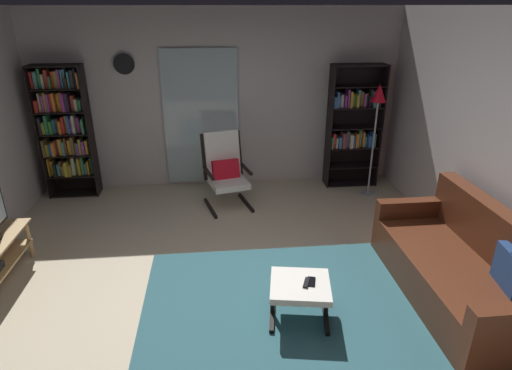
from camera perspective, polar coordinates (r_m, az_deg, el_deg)
name	(u,v)px	position (r m, az deg, el deg)	size (l,w,h in m)	color
ground_plane	(229,295)	(4.23, -3.70, -14.71)	(7.02, 7.02, 0.00)	beige
wall_back	(219,100)	(6.37, -5.09, 11.37)	(5.60, 0.06, 2.60)	beige
glass_door_panel	(201,118)	(6.37, -7.42, 8.95)	(1.10, 0.01, 2.00)	silver
area_rug	(277,304)	(4.12, 2.92, -15.80)	(2.52, 1.96, 0.01)	#2D5A62
bookshelf_near_tv	(65,128)	(6.54, -24.51, 6.99)	(0.69, 0.30, 1.88)	black
bookshelf_near_sofa	(353,124)	(6.53, 13.06, 8.07)	(0.79, 0.30, 1.83)	black
leather_sofa	(463,269)	(4.48, 26.31, -10.17)	(0.87, 1.96, 0.89)	#542817
lounge_armchair	(225,168)	(5.79, -4.20, 2.27)	(0.70, 0.77, 1.02)	black
ottoman	(300,289)	(3.82, 5.99, -13.90)	(0.59, 0.56, 0.36)	white
tv_remote	(306,283)	(3.78, 6.85, -13.02)	(0.04, 0.14, 0.02)	black
cell_phone	(311,282)	(3.80, 7.51, -12.88)	(0.07, 0.14, 0.01)	black
floor_lamp_by_shelf	(378,106)	(6.09, 16.17, 10.23)	(0.22, 0.22, 1.63)	#A5A5AD
wall_clock	(124,64)	(6.33, -17.47, 15.41)	(0.29, 0.03, 0.29)	silver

